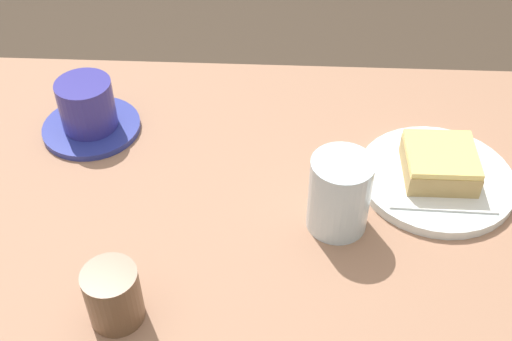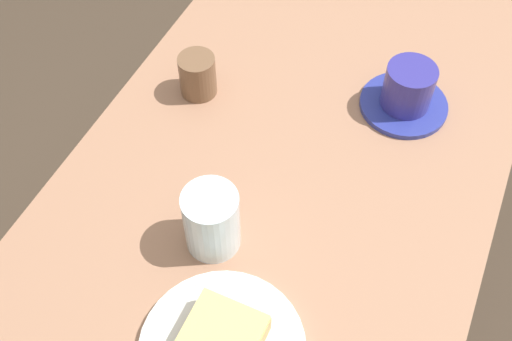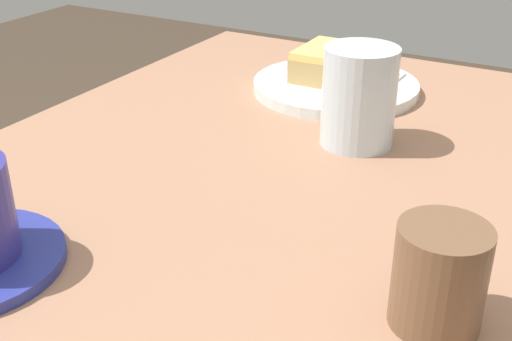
# 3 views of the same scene
# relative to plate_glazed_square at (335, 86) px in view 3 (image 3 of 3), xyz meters

# --- Properties ---
(plate_glazed_square) EXTENTS (0.21, 0.21, 0.01)m
(plate_glazed_square) POSITION_rel_plate_glazed_square_xyz_m (0.00, 0.00, 0.00)
(plate_glazed_square) COLOR white
(plate_glazed_square) RESTS_ON table
(napkin_glazed_square) EXTENTS (0.14, 0.14, 0.00)m
(napkin_glazed_square) POSITION_rel_plate_glazed_square_xyz_m (0.00, 0.00, 0.01)
(napkin_glazed_square) COLOR white
(napkin_glazed_square) RESTS_ON plate_glazed_square
(donut_glazed_square) EXTENTS (0.09, 0.09, 0.04)m
(donut_glazed_square) POSITION_rel_plate_glazed_square_xyz_m (0.00, 0.00, 0.03)
(donut_glazed_square) COLOR tan
(donut_glazed_square) RESTS_ON napkin_glazed_square
(water_glass) EXTENTS (0.08, 0.08, 0.10)m
(water_glass) POSITION_rel_plate_glazed_square_xyz_m (-0.14, -0.08, 0.04)
(water_glass) COLOR silver
(water_glass) RESTS_ON table
(sugar_jar) EXTENTS (0.06, 0.06, 0.07)m
(sugar_jar) POSITION_rel_plate_glazed_square_xyz_m (-0.38, -0.23, 0.03)
(sugar_jar) COLOR brown
(sugar_jar) RESTS_ON table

